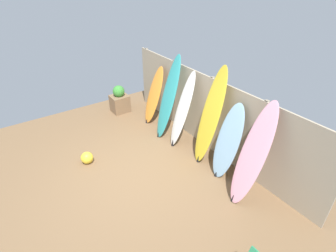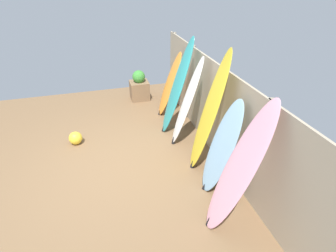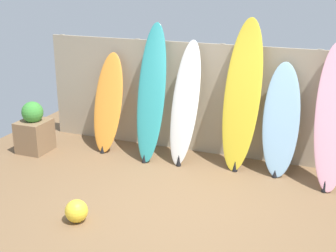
% 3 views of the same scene
% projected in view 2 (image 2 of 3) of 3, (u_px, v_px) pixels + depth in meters
% --- Properties ---
extents(ground, '(7.68, 7.68, 0.00)m').
position_uv_depth(ground, '(115.00, 166.00, 5.00)').
color(ground, brown).
extents(fence_back, '(6.08, 0.11, 1.80)m').
position_uv_depth(fence_back, '(216.00, 111.00, 5.01)').
color(fence_back, tan).
rests_on(fence_back, ground).
extents(surfboard_orange_0, '(0.52, 0.65, 1.60)m').
position_uv_depth(surfboard_orange_0, '(170.00, 85.00, 6.44)').
color(surfboard_orange_0, orange).
rests_on(surfboard_orange_0, ground).
extents(surfboard_teal_1, '(0.51, 0.79, 2.12)m').
position_uv_depth(surfboard_teal_1, '(177.00, 88.00, 5.63)').
color(surfboard_teal_1, teal).
rests_on(surfboard_teal_1, ground).
extents(surfboard_white_2, '(0.49, 0.68, 1.88)m').
position_uv_depth(surfboard_white_2, '(187.00, 103.00, 5.25)').
color(surfboard_white_2, white).
rests_on(surfboard_white_2, ground).
extents(surfboard_yellow_3, '(0.62, 0.64, 2.24)m').
position_uv_depth(surfboard_yellow_3, '(209.00, 115.00, 4.47)').
color(surfboard_yellow_3, yellow).
rests_on(surfboard_yellow_3, ground).
extents(surfboard_skyblue_4, '(0.58, 0.60, 1.63)m').
position_uv_depth(surfboard_skyblue_4, '(221.00, 149.00, 4.13)').
color(surfboard_skyblue_4, '#8CB7D6').
rests_on(surfboard_skyblue_4, ground).
extents(surfboard_pink_5, '(0.58, 0.89, 1.95)m').
position_uv_depth(surfboard_pink_5, '(239.00, 170.00, 3.44)').
color(surfboard_pink_5, pink).
rests_on(surfboard_pink_5, ground).
extents(planter_box, '(0.46, 0.51, 0.85)m').
position_uv_depth(planter_box, '(139.00, 87.00, 7.42)').
color(planter_box, '#846647').
rests_on(planter_box, ground).
extents(beach_ball, '(0.28, 0.28, 0.28)m').
position_uv_depth(beach_ball, '(76.00, 138.00, 5.59)').
color(beach_ball, yellow).
rests_on(beach_ball, ground).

